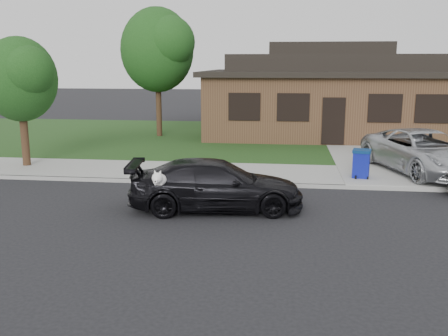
# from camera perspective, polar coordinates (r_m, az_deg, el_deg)

# --- Properties ---
(ground) EXTENTS (120.00, 120.00, 0.00)m
(ground) POSITION_cam_1_polar(r_m,az_deg,el_deg) (12.42, -1.94, -5.87)
(ground) COLOR black
(ground) RESTS_ON ground
(sidewalk) EXTENTS (60.00, 3.00, 0.12)m
(sidewalk) POSITION_cam_1_polar(r_m,az_deg,el_deg) (17.20, 0.64, -0.60)
(sidewalk) COLOR gray
(sidewalk) RESTS_ON ground
(curb) EXTENTS (60.00, 0.12, 0.12)m
(curb) POSITION_cam_1_polar(r_m,az_deg,el_deg) (15.74, 0.03, -1.78)
(curb) COLOR gray
(curb) RESTS_ON ground
(lawn) EXTENTS (60.00, 13.00, 0.13)m
(lawn) POSITION_cam_1_polar(r_m,az_deg,el_deg) (25.03, 2.68, 3.38)
(lawn) COLOR #193814
(lawn) RESTS_ON ground
(driveway) EXTENTS (4.50, 13.00, 0.14)m
(driveway) POSITION_cam_1_polar(r_m,az_deg,el_deg) (22.38, 17.58, 1.82)
(driveway) COLOR gray
(driveway) RESTS_ON ground
(sedan) EXTENTS (4.73, 2.48, 1.32)m
(sedan) POSITION_cam_1_polar(r_m,az_deg,el_deg) (13.06, -0.96, -1.96)
(sedan) COLOR black
(sedan) RESTS_ON ground
(minivan) EXTENTS (3.85, 5.64, 1.43)m
(minivan) POSITION_cam_1_polar(r_m,az_deg,el_deg) (18.13, 21.86, 1.76)
(minivan) COLOR #B1B4B8
(minivan) RESTS_ON driveway
(recycling_bin) EXTENTS (0.66, 0.66, 0.93)m
(recycling_bin) POSITION_cam_1_polar(r_m,az_deg,el_deg) (16.75, 15.40, 0.49)
(recycling_bin) COLOR navy
(recycling_bin) RESTS_ON sidewalk
(house) EXTENTS (12.60, 8.60, 4.65)m
(house) POSITION_cam_1_polar(r_m,az_deg,el_deg) (26.81, 11.70, 8.17)
(house) COLOR #422B1C
(house) RESTS_ON ground
(tree_0) EXTENTS (3.78, 3.60, 6.34)m
(tree_0) POSITION_cam_1_polar(r_m,az_deg,el_deg) (25.33, -7.34, 13.42)
(tree_0) COLOR #332114
(tree_0) RESTS_ON ground
(tree_2) EXTENTS (2.73, 2.60, 4.59)m
(tree_2) POSITION_cam_1_polar(r_m,az_deg,el_deg) (19.17, -22.12, 9.51)
(tree_2) COLOR #332114
(tree_2) RESTS_ON ground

